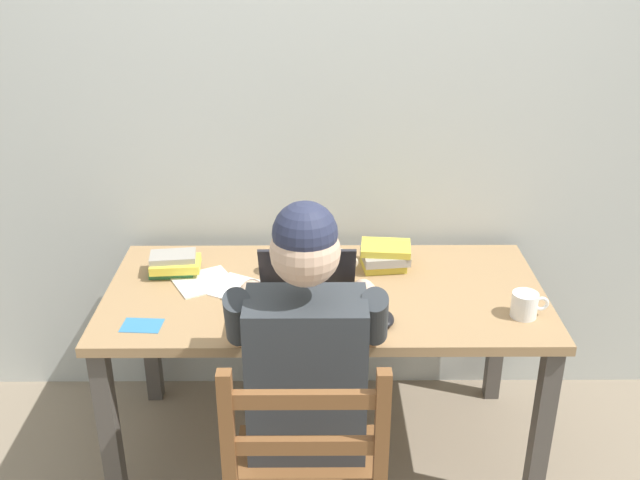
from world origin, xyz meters
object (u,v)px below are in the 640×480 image
desk (325,310)px  coffee_mug_spare (525,305)px  seated_person (307,363)px  laptop (307,300)px  computer_mouse (385,319)px  book_stack_main (385,256)px  coffee_mug_dark (279,263)px  coffee_mug_white (337,263)px  book_stack_side (174,264)px  landscape_photo_print (142,325)px

desk → coffee_mug_spare: coffee_mug_spare is taller
seated_person → laptop: (-0.00, 0.28, 0.06)m
laptop → computer_mouse: bearing=-14.1°
computer_mouse → book_stack_main: bearing=85.3°
laptop → coffee_mug_dark: laptop is taller
coffee_mug_white → book_stack_main: (0.18, 0.05, 0.00)m
book_stack_main → coffee_mug_white: bearing=-164.0°
computer_mouse → coffee_mug_dark: (-0.36, 0.36, 0.03)m
computer_mouse → book_stack_side: size_ratio=0.52×
seated_person → coffee_mug_spare: 0.77m
book_stack_side → coffee_mug_dark: bearing=-0.2°
coffee_mug_white → landscape_photo_print: coffee_mug_white is taller
laptop → coffee_mug_white: bearing=69.3°
seated_person → book_stack_side: size_ratio=6.53×
desk → landscape_photo_print: size_ratio=12.02×
computer_mouse → coffee_mug_spare: (0.47, 0.04, 0.03)m
desk → book_stack_main: size_ratio=7.95×
coffee_mug_dark → coffee_mug_spare: 0.89m
landscape_photo_print → book_stack_main: bearing=30.4°
desk → computer_mouse: bearing=-49.8°
seated_person → coffee_mug_white: (0.11, 0.57, 0.05)m
seated_person → computer_mouse: size_ratio=12.64×
landscape_photo_print → coffee_mug_spare: bearing=6.2°
computer_mouse → coffee_mug_spare: 0.47m
computer_mouse → coffee_mug_white: coffee_mug_white is taller
landscape_photo_print → laptop: bearing=11.6°
desk → landscape_photo_print: 0.65m
coffee_mug_white → book_stack_side: (-0.61, 0.01, -0.01)m
seated_person → book_stack_main: (0.29, 0.62, 0.06)m
coffee_mug_dark → coffee_mug_spare: same height
seated_person → book_stack_main: size_ratio=6.43×
computer_mouse → book_stack_main: size_ratio=0.51×
coffee_mug_spare → landscape_photo_print: coffee_mug_spare is taller
desk → book_stack_main: (0.23, 0.18, 0.13)m
book_stack_main → landscape_photo_print: (-0.83, -0.42, -0.05)m
coffee_mug_spare → book_stack_main: size_ratio=0.64×
seated_person → coffee_mug_dark: seated_person is taller
laptop → landscape_photo_print: laptop is taller
laptop → book_stack_side: laptop is taller
computer_mouse → book_stack_main: book_stack_main is taller
desk → book_stack_main: 0.32m
laptop → coffee_mug_spare: (0.73, -0.02, -0.01)m
coffee_mug_spare → landscape_photo_print: (-1.27, -0.05, -0.04)m
computer_mouse → laptop: bearing=165.9°
computer_mouse → book_stack_side: bearing=154.3°
desk → book_stack_side: book_stack_side is taller
coffee_mug_spare → landscape_photo_print: size_ratio=0.96×
coffee_mug_dark → book_stack_side: 0.39m
computer_mouse → book_stack_side: (-0.75, 0.36, 0.02)m
laptop → coffee_mug_spare: 0.73m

